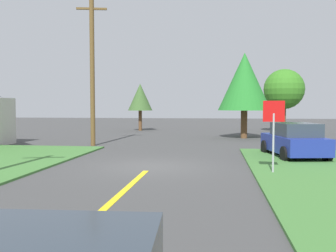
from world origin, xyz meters
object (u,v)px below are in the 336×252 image
stop_sign (274,123)px  oak_tree_left (140,97)px  pine_tree_center (244,82)px  oak_tree_right (284,89)px  car_on_crossroad (294,140)px  utility_pole_mid (92,70)px

stop_sign → oak_tree_left: oak_tree_left is taller
stop_sign → oak_tree_left: bearing=-61.7°
oak_tree_left → pine_tree_center: 12.12m
pine_tree_center → oak_tree_right: size_ratio=1.09×
stop_sign → oak_tree_right: 22.56m
car_on_crossroad → stop_sign: bearing=149.9°
car_on_crossroad → pine_tree_center: 10.92m
utility_pole_mid → car_on_crossroad: bearing=-18.5°
stop_sign → oak_tree_right: size_ratio=0.44×
car_on_crossroad → pine_tree_center: size_ratio=0.67×
oak_tree_left → oak_tree_right: 13.74m
utility_pole_mid → oak_tree_left: 14.04m
utility_pole_mid → oak_tree_left: bearing=90.3°
pine_tree_center → oak_tree_right: 8.47m
utility_pole_mid → pine_tree_center: (9.47, 6.57, -0.37)m
stop_sign → utility_pole_mid: utility_pole_mid is taller
oak_tree_left → oak_tree_right: oak_tree_right is taller
stop_sign → utility_pole_mid: (-9.39, 8.12, 2.79)m
stop_sign → pine_tree_center: size_ratio=0.40×
pine_tree_center → utility_pole_mid: bearing=-145.3°
oak_tree_right → pine_tree_center: bearing=-119.6°
pine_tree_center → oak_tree_right: pine_tree_center is taller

